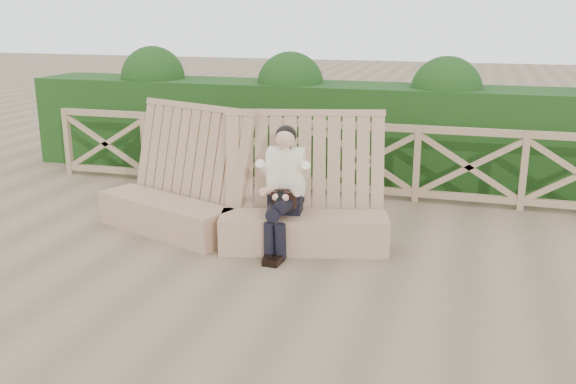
# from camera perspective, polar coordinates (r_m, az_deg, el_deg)

# --- Properties ---
(ground) EXTENTS (60.00, 60.00, 0.00)m
(ground) POSITION_cam_1_polar(r_m,az_deg,el_deg) (6.27, 1.33, -9.09)
(ground) COLOR brown
(ground) RESTS_ON ground
(bench) EXTENTS (3.75, 1.38, 1.55)m
(bench) POSITION_cam_1_polar(r_m,az_deg,el_deg) (7.66, -4.81, -1.37)
(bench) COLOR #9C7659
(bench) RESTS_ON ground
(woman) EXTENTS (0.45, 0.91, 1.42)m
(woman) POSITION_cam_1_polar(r_m,az_deg,el_deg) (7.19, -0.38, 0.51)
(woman) COLOR black
(woman) RESTS_ON ground
(guardrail) EXTENTS (10.10, 0.09, 1.10)m
(guardrail) POSITION_cam_1_polar(r_m,az_deg,el_deg) (9.35, 6.99, 2.80)
(guardrail) COLOR #937655
(guardrail) RESTS_ON ground
(hedge) EXTENTS (12.00, 1.20, 1.50)m
(hedge) POSITION_cam_1_polar(r_m,az_deg,el_deg) (10.47, 8.14, 5.26)
(hedge) COLOR black
(hedge) RESTS_ON ground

